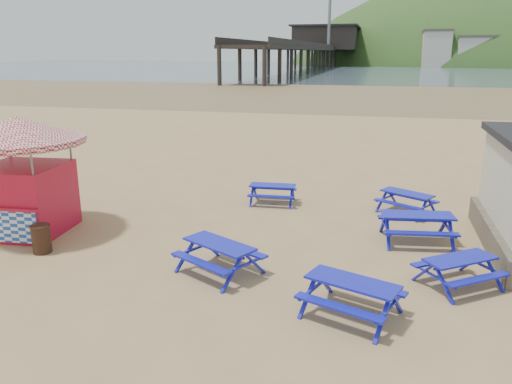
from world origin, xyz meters
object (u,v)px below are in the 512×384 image
(picnic_table_blue_a, at_px, (273,194))
(litter_bin, at_px, (41,239))
(ice_cream_kiosk, at_px, (20,161))
(picnic_table_yellow, at_px, (38,206))
(picnic_table_blue_b, at_px, (406,203))

(picnic_table_blue_a, bearing_deg, litter_bin, -134.24)
(ice_cream_kiosk, height_order, litter_bin, ice_cream_kiosk)
(picnic_table_blue_a, height_order, litter_bin, litter_bin)
(ice_cream_kiosk, xyz_separation_m, litter_bin, (1.45, -1.33, -1.79))
(picnic_table_blue_a, bearing_deg, ice_cream_kiosk, -148.48)
(picnic_table_blue_a, relative_size, picnic_table_yellow, 0.73)
(picnic_table_blue_a, bearing_deg, picnic_table_yellow, -157.35)
(picnic_table_blue_b, relative_size, picnic_table_yellow, 0.93)
(picnic_table_blue_b, relative_size, ice_cream_kiosk, 0.51)
(picnic_table_blue_b, distance_m, picnic_table_yellow, 12.12)
(picnic_table_blue_b, bearing_deg, picnic_table_yellow, -132.01)
(picnic_table_blue_a, relative_size, picnic_table_blue_b, 0.79)
(picnic_table_blue_a, distance_m, litter_bin, 7.82)
(picnic_table_blue_a, xyz_separation_m, picnic_table_blue_b, (4.59, -0.01, 0.02))
(ice_cream_kiosk, relative_size, litter_bin, 5.45)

